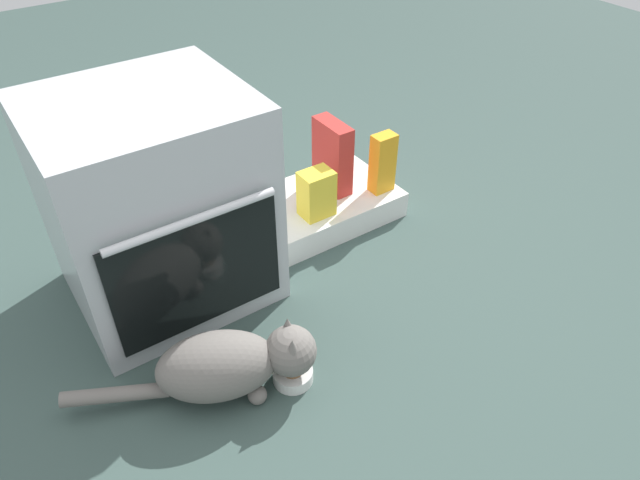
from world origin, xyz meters
name	(u,v)px	position (x,y,z in m)	size (l,w,h in m)	color
ground	(260,368)	(0.00, 0.00, 0.00)	(8.00, 8.00, 0.00)	#384C47
oven	(157,204)	(-0.07, 0.48, 0.35)	(0.61, 0.60, 0.70)	#B7BABF
pantry_cabinet	(320,206)	(0.58, 0.53, 0.05)	(0.59, 0.37, 0.11)	white
food_bowl	(293,374)	(0.06, -0.09, 0.03)	(0.12, 0.12, 0.07)	white
cat	(230,364)	(-0.10, -0.02, 0.11)	(0.67, 0.34, 0.22)	slate
juice_carton	(383,163)	(0.80, 0.43, 0.23)	(0.09, 0.06, 0.24)	orange
snack_bag	(317,194)	(0.50, 0.43, 0.20)	(0.12, 0.09, 0.18)	yellow
cereal_box	(332,156)	(0.65, 0.55, 0.25)	(0.07, 0.18, 0.28)	#B72D28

